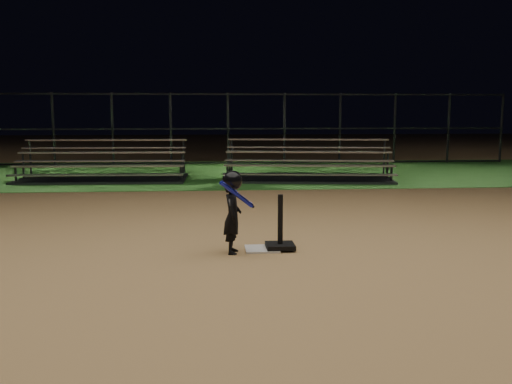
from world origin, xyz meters
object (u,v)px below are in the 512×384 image
Objects in this scene: bleacher_right at (308,172)px; child_batter at (233,210)px; bleacher_left at (103,172)px; batting_tee at (280,239)px; home_plate at (262,249)px.

child_batter is at bearing -98.57° from bleacher_right.
bleacher_right is (2.40, 8.15, -0.35)m from child_batter.
bleacher_right reaches higher than child_batter.
bleacher_left is at bearing 24.69° from child_batter.
bleacher_left is at bearing 114.34° from batting_tee.
batting_tee is (0.24, -0.02, 0.14)m from home_plate.
bleacher_left is at bearing 112.98° from home_plate.
batting_tee is 0.79m from child_batter.
child_batter is (-0.65, -0.14, 0.43)m from batting_tee.
batting_tee is at bearing -73.59° from child_batter.
bleacher_left reaches higher than home_plate.
bleacher_right reaches higher than home_plate.
home_plate is 0.41× the size of child_batter.
batting_tee is 0.16× the size of bleacher_left.
child_batter is at bearing -168.02° from batting_tee.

